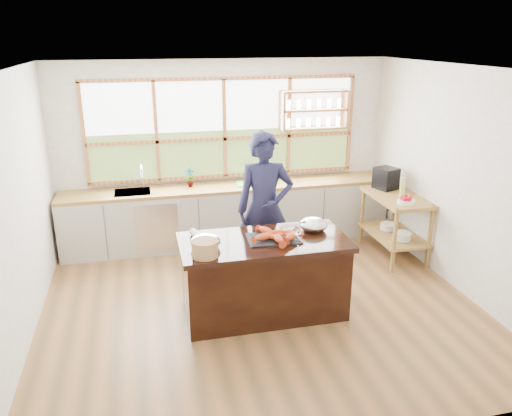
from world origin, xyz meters
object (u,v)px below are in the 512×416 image
object	(u,v)px
wicker_basket	(205,249)
cook	(265,209)
island	(264,276)
espresso_machine	(386,178)

from	to	relation	value
wicker_basket	cook	bearing A→B (deg)	50.18
cook	wicker_basket	world-z (taller)	cook
island	cook	world-z (taller)	cook
island	espresso_machine	bearing A→B (deg)	33.60
wicker_basket	island	bearing A→B (deg)	21.81
espresso_machine	wicker_basket	world-z (taller)	espresso_machine
island	espresso_machine	distance (m)	2.70
espresso_machine	wicker_basket	bearing A→B (deg)	-168.80
island	espresso_machine	size ratio (longest dim) A/B	5.95
cook	wicker_basket	bearing A→B (deg)	-121.84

